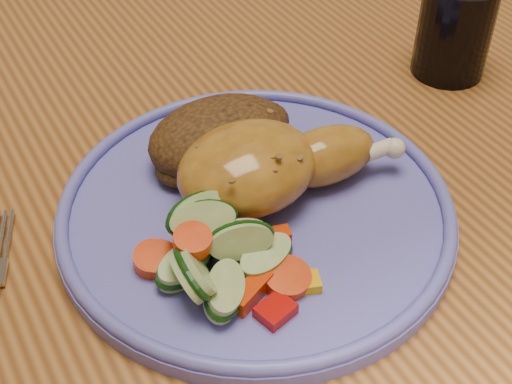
% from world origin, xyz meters
% --- Properties ---
extents(dining_table, '(0.90, 1.40, 0.75)m').
position_xyz_m(dining_table, '(0.00, 0.00, 0.67)').
color(dining_table, '#925927').
rests_on(dining_table, ground).
extents(chair_far, '(0.42, 0.42, 0.91)m').
position_xyz_m(chair_far, '(0.00, 0.63, 0.49)').
color(chair_far, '#4C2D16').
rests_on(chair_far, ground).
extents(plate, '(0.29, 0.29, 0.01)m').
position_xyz_m(plate, '(-0.10, -0.08, 0.76)').
color(plate, '#5756B4').
rests_on(plate, dining_table).
extents(plate_rim, '(0.29, 0.29, 0.01)m').
position_xyz_m(plate_rim, '(-0.10, -0.08, 0.77)').
color(plate_rim, '#5756B4').
rests_on(plate_rim, plate).
extents(chicken_leg, '(0.18, 0.09, 0.06)m').
position_xyz_m(chicken_leg, '(-0.09, -0.07, 0.79)').
color(chicken_leg, '#A77123').
rests_on(chicken_leg, plate).
extents(rice_pilaf, '(0.12, 0.08, 0.05)m').
position_xyz_m(rice_pilaf, '(-0.10, -0.02, 0.78)').
color(rice_pilaf, '#482C12').
rests_on(rice_pilaf, plate).
extents(vegetable_pile, '(0.11, 0.11, 0.05)m').
position_xyz_m(vegetable_pile, '(-0.16, -0.12, 0.78)').
color(vegetable_pile, '#A50A05').
rests_on(vegetable_pile, plate).
extents(drinking_glass, '(0.07, 0.07, 0.09)m').
position_xyz_m(drinking_glass, '(0.16, 0.00, 0.79)').
color(drinking_glass, black).
rests_on(drinking_glass, dining_table).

